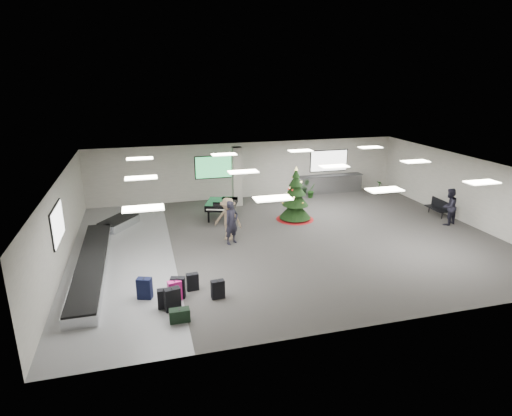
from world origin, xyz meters
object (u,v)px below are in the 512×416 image
object	(u,v)px
christmas_tree	(295,202)
grand_piano	(221,205)
potted_plant_left	(311,190)
traveler_bench	(449,207)
service_counter	(330,184)
traveler_b	(228,219)
potted_plant_right	(379,187)
bench	(438,206)
baggage_carousel	(98,255)
pink_suitcase	(175,291)
traveler_a	(232,223)

from	to	relation	value
christmas_tree	grand_piano	distance (m)	3.66
potted_plant_left	traveler_bench	bearing A→B (deg)	-53.14
service_counter	potted_plant_left	world-z (taller)	service_counter
traveler_b	traveler_bench	size ratio (longest dim) A/B	1.06
potted_plant_right	grand_piano	bearing A→B (deg)	-167.69
bench	traveler_bench	size ratio (longest dim) A/B	0.76
baggage_carousel	pink_suitcase	bearing A→B (deg)	-56.56
service_counter	bench	world-z (taller)	service_counter
christmas_tree	potted_plant_right	xyz separation A→B (m)	(6.61, 3.22, -0.54)
bench	christmas_tree	bearing A→B (deg)	171.71
traveler_b	potted_plant_left	bearing A→B (deg)	72.46
bench	pink_suitcase	bearing A→B (deg)	-157.08
grand_piano	bench	xyz separation A→B (m)	(10.71, -2.36, -0.26)
pink_suitcase	christmas_tree	bearing A→B (deg)	34.37
grand_piano	traveler_b	xyz separation A→B (m)	(-0.24, -2.79, 0.20)
traveler_bench	potted_plant_left	size ratio (longest dim) A/B	2.06
baggage_carousel	traveler_a	bearing A→B (deg)	3.01
pink_suitcase	traveler_a	size ratio (longest dim) A/B	0.37
service_counter	christmas_tree	size ratio (longest dim) A/B	1.52
service_counter	bench	xyz separation A→B (m)	(3.43, -5.53, -0.07)
traveler_a	traveler_b	size ratio (longest dim) A/B	1.00
service_counter	grand_piano	world-z (taller)	service_counter
service_counter	traveler_bench	world-z (taller)	traveler_bench
service_counter	grand_piano	xyz separation A→B (m)	(-7.29, -3.16, 0.19)
potted_plant_right	bench	bearing A→B (deg)	-82.59
service_counter	potted_plant_left	bearing A→B (deg)	-152.68
bench	baggage_carousel	bearing A→B (deg)	-173.48
service_counter	potted_plant_left	distance (m)	1.72
traveler_a	traveler_bench	size ratio (longest dim) A/B	1.05
grand_piano	traveler_a	world-z (taller)	traveler_a
potted_plant_right	christmas_tree	bearing A→B (deg)	-154.00
traveler_b	bench	bearing A→B (deg)	33.97
traveler_a	christmas_tree	bearing A→B (deg)	0.87
pink_suitcase	christmas_tree	xyz separation A→B (m)	(6.46, 6.49, 0.58)
grand_piano	traveler_bench	world-z (taller)	traveler_bench
service_counter	traveler_bench	distance (m)	7.46
baggage_carousel	potted_plant_right	bearing A→B (deg)	20.23
service_counter	baggage_carousel	bearing A→B (deg)	-152.33
pink_suitcase	potted_plant_left	bearing A→B (deg)	37.83
pink_suitcase	traveler_bench	distance (m)	13.80
pink_suitcase	traveler_a	distance (m)	5.08
baggage_carousel	traveler_b	bearing A→B (deg)	8.31
grand_piano	traveler_a	size ratio (longest dim) A/B	1.16
bench	potted_plant_right	distance (m)	4.61
bench	potted_plant_right	bearing A→B (deg)	99.69
traveler_a	potted_plant_left	bearing A→B (deg)	12.90
pink_suitcase	potted_plant_right	distance (m)	16.29
service_counter	christmas_tree	xyz separation A→B (m)	(-3.78, -4.18, 0.37)
potted_plant_right	service_counter	bearing A→B (deg)	161.32
potted_plant_left	traveler_b	bearing A→B (deg)	-139.26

